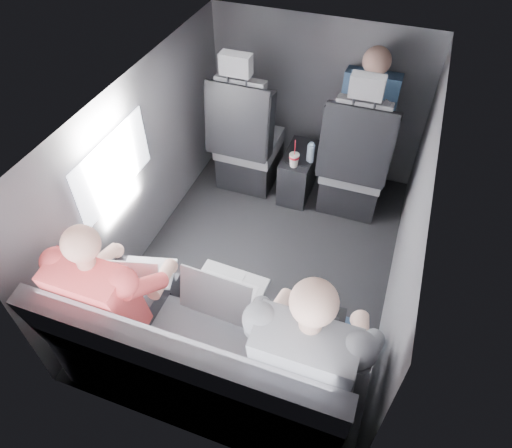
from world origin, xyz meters
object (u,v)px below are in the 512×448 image
(center_console, at_px, (298,173))
(water_bottle, at_px, (311,153))
(laptop_silver, at_px, (224,291))
(passenger_rear_right, at_px, (309,352))
(front_seat_left, at_px, (247,145))
(front_seat_right, at_px, (354,168))
(passenger_front_right, at_px, (367,112))
(passenger_rear_left, at_px, (118,294))
(laptop_black, at_px, (308,325))
(rear_bench, at_px, (201,368))
(soda_cup, at_px, (294,160))
(laptop_white, at_px, (143,274))

(center_console, bearing_deg, water_bottle, -34.23)
(laptop_silver, height_order, passenger_rear_right, passenger_rear_right)
(front_seat_left, height_order, front_seat_right, same)
(front_seat_right, bearing_deg, water_bottle, -175.41)
(passenger_front_right, bearing_deg, center_console, -153.92)
(front_seat_left, relative_size, passenger_front_right, 1.52)
(passenger_rear_right, bearing_deg, front_seat_left, 119.03)
(water_bottle, xyz_separation_m, passenger_rear_left, (-0.61, -1.78, 0.15))
(center_console, relative_size, laptop_black, 1.29)
(water_bottle, bearing_deg, passenger_rear_right, -75.71)
(rear_bench, height_order, passenger_rear_right, passenger_rear_right)
(water_bottle, bearing_deg, soda_cup, -134.97)
(center_console, height_order, soda_cup, soda_cup)
(soda_cup, height_order, passenger_front_right, passenger_front_right)
(front_seat_left, xyz_separation_m, soda_cup, (0.45, -0.13, 0.06))
(front_seat_right, distance_m, water_bottle, 0.36)
(soda_cup, distance_m, laptop_white, 1.59)
(rear_bench, height_order, laptop_black, rear_bench)
(front_seat_right, distance_m, passenger_rear_right, 1.83)
(front_seat_left, bearing_deg, passenger_front_right, 16.07)
(passenger_rear_left, bearing_deg, rear_bench, -10.66)
(rear_bench, bearing_deg, passenger_rear_left, 169.34)
(front_seat_left, distance_m, passenger_rear_right, 2.08)
(front_seat_left, relative_size, laptop_white, 3.66)
(front_seat_right, bearing_deg, center_console, 174.93)
(soda_cup, relative_size, laptop_black, 0.65)
(center_console, bearing_deg, rear_bench, -90.00)
(front_seat_left, distance_m, rear_bench, 1.96)
(front_seat_right, bearing_deg, rear_bench, -103.31)
(front_seat_left, relative_size, laptop_silver, 3.14)
(front_seat_left, bearing_deg, rear_bench, -76.69)
(passenger_rear_right, bearing_deg, laptop_white, 170.77)
(center_console, relative_size, laptop_white, 1.39)
(soda_cup, height_order, laptop_white, laptop_white)
(front_seat_left, relative_size, water_bottle, 7.24)
(front_seat_right, distance_m, passenger_rear_left, 2.06)
(front_seat_left, xyz_separation_m, passenger_rear_right, (1.00, -1.81, 0.25))
(center_console, bearing_deg, laptop_white, -104.83)
(rear_bench, bearing_deg, front_seat_left, 103.31)
(laptop_silver, bearing_deg, passenger_rear_left, -158.93)
(laptop_silver, bearing_deg, soda_cup, 91.15)
(laptop_white, xyz_separation_m, passenger_rear_right, (1.00, -0.16, 0.03))
(laptop_white, distance_m, passenger_rear_left, 0.17)
(rear_bench, height_order, water_bottle, rear_bench)
(front_seat_right, xyz_separation_m, passenger_rear_left, (-0.96, -1.81, 0.23))
(front_seat_left, distance_m, passenger_rear_left, 1.82)
(water_bottle, relative_size, passenger_front_right, 0.21)
(front_seat_left, bearing_deg, laptop_silver, -73.48)
(front_seat_left, relative_size, laptop_black, 3.40)
(front_seat_left, relative_size, front_seat_right, 1.00)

